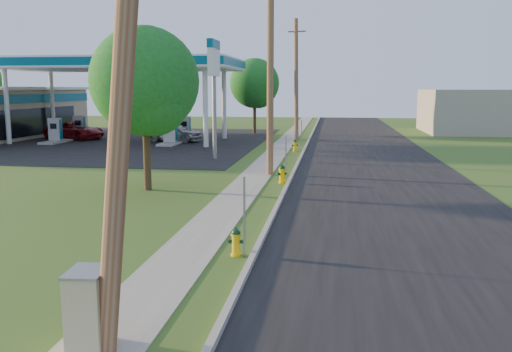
% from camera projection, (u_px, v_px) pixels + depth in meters
% --- Properties ---
extents(ground_plane, '(140.00, 140.00, 0.00)m').
position_uv_depth(ground_plane, '(191.00, 330.00, 9.29)').
color(ground_plane, '#30591E').
rests_on(ground_plane, ground).
extents(road, '(8.00, 120.00, 0.02)m').
position_uv_depth(road, '(395.00, 210.00, 18.44)').
color(road, black).
rests_on(road, ground).
extents(curb, '(0.15, 120.00, 0.15)m').
position_uv_depth(curb, '(278.00, 205.00, 18.99)').
color(curb, gray).
rests_on(curb, ground).
extents(sidewalk, '(1.50, 120.00, 0.03)m').
position_uv_depth(sidewalk, '(229.00, 205.00, 19.24)').
color(sidewalk, gray).
rests_on(sidewalk, ground).
extents(forecourt, '(26.00, 28.00, 0.02)m').
position_uv_depth(forecourt, '(98.00, 141.00, 42.78)').
color(forecourt, black).
rests_on(forecourt, ground).
extents(utility_pole_near, '(1.40, 0.32, 9.48)m').
position_uv_depth(utility_pole_near, '(125.00, 38.00, 7.63)').
color(utility_pole_near, brown).
rests_on(utility_pole_near, ground).
extents(utility_pole_mid, '(1.40, 0.32, 9.80)m').
position_uv_depth(utility_pole_mid, '(270.00, 70.00, 25.20)').
color(utility_pole_mid, brown).
rests_on(utility_pole_mid, ground).
extents(utility_pole_far, '(1.40, 0.32, 9.50)m').
position_uv_depth(utility_pole_far, '(296.00, 80.00, 42.82)').
color(utility_pole_far, brown).
rests_on(utility_pole_far, ground).
extents(sign_post_near, '(0.05, 0.04, 2.00)m').
position_uv_depth(sign_post_near, '(244.00, 217.00, 13.20)').
color(sign_post_near, gray).
rests_on(sign_post_near, ground).
extents(sign_post_mid, '(0.05, 0.04, 2.00)m').
position_uv_depth(sign_post_mid, '(286.00, 157.00, 24.74)').
color(sign_post_mid, gray).
rests_on(sign_post_mid, ground).
extents(sign_post_far, '(0.05, 0.04, 2.00)m').
position_uv_depth(sign_post_far, '(301.00, 135.00, 36.66)').
color(sign_post_far, gray).
rests_on(sign_post_far, ground).
extents(gas_canopy, '(18.18, 9.18, 6.40)m').
position_uv_depth(gas_canopy, '(120.00, 65.00, 41.57)').
color(gas_canopy, silver).
rests_on(gas_canopy, ground).
extents(fuel_pump_nw, '(1.20, 3.20, 1.90)m').
position_uv_depth(fuel_pump_nw, '(55.00, 134.00, 41.06)').
color(fuel_pump_nw, gray).
rests_on(fuel_pump_nw, ground).
extents(fuel_pump_ne, '(1.20, 3.20, 1.90)m').
position_uv_depth(fuel_pump_ne, '(170.00, 135.00, 39.81)').
color(fuel_pump_ne, gray).
rests_on(fuel_pump_ne, ground).
extents(fuel_pump_sw, '(1.20, 3.20, 1.90)m').
position_uv_depth(fuel_pump_sw, '(80.00, 130.00, 44.97)').
color(fuel_pump_sw, gray).
rests_on(fuel_pump_sw, ground).
extents(fuel_pump_se, '(1.20, 3.20, 1.90)m').
position_uv_depth(fuel_pump_se, '(185.00, 131.00, 43.72)').
color(fuel_pump_se, gray).
rests_on(fuel_pump_se, ground).
extents(price_pylon, '(0.34, 2.04, 6.85)m').
position_uv_depth(price_pylon, '(214.00, 65.00, 31.04)').
color(price_pylon, gray).
rests_on(price_pylon, ground).
extents(distant_building, '(14.00, 10.00, 4.00)m').
position_uv_depth(distant_building, '(502.00, 111.00, 50.47)').
color(distant_building, gray).
rests_on(distant_building, ground).
extents(tree_verge, '(4.33, 4.33, 6.56)m').
position_uv_depth(tree_verge, '(146.00, 85.00, 21.40)').
color(tree_verge, '#342717').
rests_on(tree_verge, ground).
extents(tree_lot, '(4.51, 4.51, 6.84)m').
position_uv_depth(tree_lot, '(255.00, 85.00, 49.14)').
color(tree_lot, '#342717').
rests_on(tree_lot, ground).
extents(hydrant_near, '(0.37, 0.33, 0.73)m').
position_uv_depth(hydrant_near, '(236.00, 242.00, 13.36)').
color(hydrant_near, yellow).
rests_on(hydrant_near, ground).
extents(hydrant_mid, '(0.43, 0.39, 0.84)m').
position_uv_depth(hydrant_mid, '(282.00, 174.00, 23.63)').
color(hydrant_mid, '#FFC400').
rests_on(hydrant_mid, ground).
extents(hydrant_far, '(0.42, 0.37, 0.80)m').
position_uv_depth(hydrant_far, '(295.00, 146.00, 35.63)').
color(hydrant_far, yellow).
rests_on(hydrant_far, ground).
extents(utility_cabinet, '(0.65, 0.81, 1.31)m').
position_uv_depth(utility_cabinet, '(89.00, 310.00, 8.49)').
color(utility_cabinet, tan).
rests_on(utility_cabinet, ground).
extents(car_red, '(5.61, 3.77, 1.43)m').
position_uv_depth(car_red, '(75.00, 131.00, 44.15)').
color(car_red, maroon).
rests_on(car_red, ground).
extents(car_silver, '(4.79, 2.75, 1.54)m').
position_uv_depth(car_silver, '(173.00, 132.00, 42.02)').
color(car_silver, '#A1A3A8').
rests_on(car_silver, ground).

